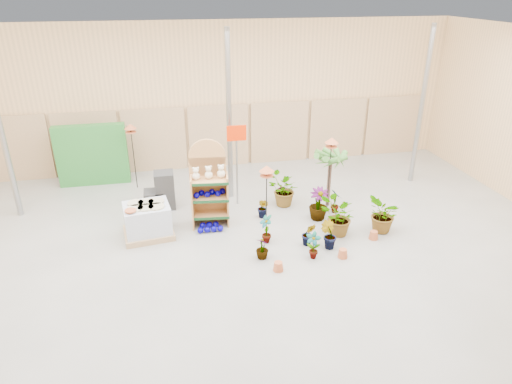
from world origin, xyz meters
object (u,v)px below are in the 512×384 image
display_shelf (209,186)px  potted_plant_2 (338,218)px  bird_table_front (267,171)px  pallet_stack (148,221)px

display_shelf → potted_plant_2: size_ratio=2.30×
bird_table_front → potted_plant_2: bird_table_front is taller
bird_table_front → potted_plant_2: size_ratio=1.92×
pallet_stack → bird_table_front: size_ratio=0.69×
pallet_stack → potted_plant_2: bearing=-18.7°
display_shelf → bird_table_front: display_shelf is taller
display_shelf → bird_table_front: size_ratio=1.20×
pallet_stack → potted_plant_2: (4.37, -0.88, 0.06)m
display_shelf → potted_plant_2: (2.87, -1.28, -0.51)m
pallet_stack → potted_plant_2: 4.46m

